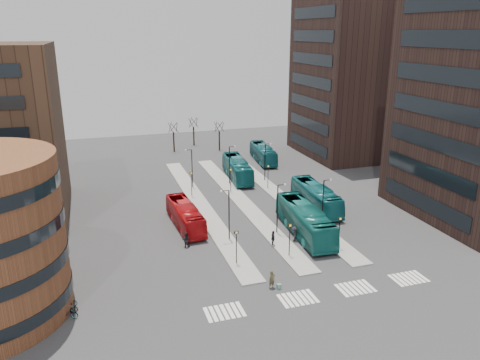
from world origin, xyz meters
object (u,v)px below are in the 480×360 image
object	(u,v)px
bicycle_far	(68,302)
teal_bus_b	(237,169)
commuter_a	(186,240)
bicycle_near	(67,313)
suitcase	(279,287)
teal_bus_c	(316,197)
commuter_c	(294,234)
bicycle_mid	(67,309)
traveller	(272,279)
teal_bus_d	(263,153)
red_bus	(185,215)
teal_bus_a	(305,220)
commuter_b	(273,238)

from	to	relation	value
bicycle_far	teal_bus_b	bearing A→B (deg)	-26.01
commuter_a	bicycle_near	size ratio (longest dim) A/B	0.96
suitcase	teal_bus_c	bearing A→B (deg)	54.95
commuter_a	commuter_c	bearing A→B (deg)	-176.78
bicycle_far	bicycle_near	bearing A→B (deg)	-166.72
teal_bus_b	bicycle_mid	size ratio (longest dim) A/B	7.08
suitcase	traveller	xyz separation A→B (m)	(-0.59, 0.36, 0.68)
teal_bus_d	commuter_c	distance (m)	34.71
suitcase	commuter_c	bearing A→B (deg)	58.78
red_bus	commuter_c	size ratio (longest dim) A/B	6.22
teal_bus_a	bicycle_near	world-z (taller)	teal_bus_a
commuter_c	teal_bus_b	bearing A→B (deg)	-165.14
teal_bus_a	bicycle_mid	bearing A→B (deg)	-157.22
commuter_c	teal_bus_d	bearing A→B (deg)	-177.52
commuter_c	bicycle_near	world-z (taller)	commuter_c
suitcase	teal_bus_d	size ratio (longest dim) A/B	0.04
commuter_b	red_bus	bearing A→B (deg)	56.46
teal_bus_a	commuter_b	bearing A→B (deg)	-154.37
red_bus	commuter_a	distance (m)	5.86
bicycle_mid	bicycle_far	bearing A→B (deg)	-2.80
bicycle_mid	teal_bus_a	bearing A→B (deg)	-74.03
suitcase	red_bus	world-z (taller)	red_bus
teal_bus_b	commuter_b	distance (m)	25.93
red_bus	teal_bus_d	xyz separation A→B (m)	(19.96, 25.71, 0.06)
bicycle_far	teal_bus_c	bearing A→B (deg)	-51.34
teal_bus_c	bicycle_far	size ratio (longest dim) A/B	7.43
commuter_a	bicycle_far	xyz separation A→B (m)	(-12.41, -8.58, -0.46)
suitcase	teal_bus_b	distance (m)	35.16
red_bus	teal_bus_d	distance (m)	32.55
teal_bus_c	red_bus	bearing A→B (deg)	-174.85
red_bus	commuter_b	distance (m)	11.96
red_bus	bicycle_mid	distance (m)	20.72
suitcase	teal_bus_c	distance (m)	22.36
commuter_a	traveller	bearing A→B (deg)	131.12
suitcase	commuter_a	size ratio (longest dim) A/B	0.28
suitcase	traveller	size ratio (longest dim) A/B	0.27
teal_bus_b	teal_bus_d	distance (m)	11.57
teal_bus_a	teal_bus_b	xyz separation A→B (m)	(-0.96, 23.74, -0.12)
red_bus	commuter_a	size ratio (longest dim) A/B	6.09
teal_bus_d	bicycle_near	world-z (taller)	teal_bus_d
teal_bus_a	commuter_c	xyz separation A→B (m)	(-1.88, -1.27, -0.95)
suitcase	bicycle_near	world-z (taller)	bicycle_near
teal_bus_a	commuter_a	bearing A→B (deg)	-179.60
teal_bus_d	commuter_b	world-z (taller)	teal_bus_d
bicycle_near	bicycle_mid	distance (m)	0.58
red_bus	bicycle_mid	xyz separation A→B (m)	(-13.50, -15.68, -0.99)
bicycle_near	bicycle_mid	xyz separation A→B (m)	(0.00, 0.58, 0.03)
teal_bus_a	commuter_b	world-z (taller)	teal_bus_a
teal_bus_d	bicycle_mid	size ratio (longest dim) A/B	6.53
commuter_c	suitcase	bearing A→B (deg)	-14.61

